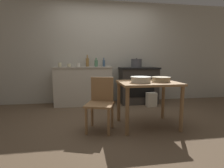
# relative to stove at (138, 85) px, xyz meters

# --- Properties ---
(ground_plane) EXTENTS (14.00, 14.00, 0.00)m
(ground_plane) POSITION_rel_stove_xyz_m (-0.80, -1.28, -0.45)
(ground_plane) COLOR brown
(wall_back) EXTENTS (8.00, 0.07, 2.55)m
(wall_back) POSITION_rel_stove_xyz_m (-0.80, 0.31, 0.82)
(wall_back) COLOR #B2AD9E
(wall_back) RESTS_ON ground_plane
(counter_cabinet) EXTENTS (1.37, 0.52, 0.92)m
(counter_cabinet) POSITION_rel_stove_xyz_m (-1.38, 0.03, 0.01)
(counter_cabinet) COLOR beige
(counter_cabinet) RESTS_ON ground_plane
(stove) EXTENTS (0.95, 0.58, 0.90)m
(stove) POSITION_rel_stove_xyz_m (0.00, 0.00, 0.00)
(stove) COLOR #38332D
(stove) RESTS_ON ground_plane
(work_table) EXTENTS (0.93, 0.72, 0.73)m
(work_table) POSITION_rel_stove_xyz_m (-0.34, -1.58, 0.16)
(work_table) COLOR #997047
(work_table) RESTS_ON ground_plane
(chair) EXTENTS (0.50, 0.50, 0.81)m
(chair) POSITION_rel_stove_xyz_m (-1.10, -1.60, -0.01)
(chair) COLOR #997047
(chair) RESTS_ON ground_plane
(flour_sack) EXTENTS (0.23, 0.16, 0.33)m
(flour_sack) POSITION_rel_stove_xyz_m (0.20, -0.41, -0.29)
(flour_sack) COLOR beige
(flour_sack) RESTS_ON ground_plane
(stock_pot) EXTENTS (0.28, 0.28, 0.23)m
(stock_pot) POSITION_rel_stove_xyz_m (-0.07, -0.04, 0.55)
(stock_pot) COLOR #4C4C51
(stock_pot) RESTS_ON stove
(mixing_bowl_large) EXTENTS (0.32, 0.32, 0.09)m
(mixing_bowl_large) POSITION_rel_stove_xyz_m (-0.48, -1.65, 0.33)
(mixing_bowl_large) COLOR silver
(mixing_bowl_large) RESTS_ON work_table
(mixing_bowl_small) EXTENTS (0.30, 0.30, 0.08)m
(mixing_bowl_small) POSITION_rel_stove_xyz_m (-0.13, -1.62, 0.32)
(mixing_bowl_small) COLOR tan
(mixing_bowl_small) RESTS_ON work_table
(bottle_far_left) EXTENTS (0.07, 0.07, 0.29)m
(bottle_far_left) POSITION_rel_stove_xyz_m (-1.27, 0.12, 0.58)
(bottle_far_left) COLOR olive
(bottle_far_left) RESTS_ON counter_cabinet
(bottle_left) EXTENTS (0.08, 0.08, 0.22)m
(bottle_left) POSITION_rel_stove_xyz_m (-1.06, 0.06, 0.55)
(bottle_left) COLOR #517F5B
(bottle_left) RESTS_ON counter_cabinet
(bottle_mid_left) EXTENTS (0.06, 0.06, 0.22)m
(bottle_mid_left) POSITION_rel_stove_xyz_m (-0.86, 0.17, 0.56)
(bottle_mid_left) COLOR #3D5675
(bottle_mid_left) RESTS_ON counter_cabinet
(cup_center_left) EXTENTS (0.07, 0.07, 0.10)m
(cup_center_left) POSITION_rel_stove_xyz_m (-1.90, -0.10, 0.52)
(cup_center_left) COLOR beige
(cup_center_left) RESTS_ON counter_cabinet
(cup_center) EXTENTS (0.07, 0.07, 0.08)m
(cup_center) POSITION_rel_stove_xyz_m (-1.69, -0.13, 0.51)
(cup_center) COLOR beige
(cup_center) RESTS_ON counter_cabinet
(cup_center_right) EXTENTS (0.08, 0.08, 0.10)m
(cup_center_right) POSITION_rel_stove_xyz_m (-1.48, -0.15, 0.52)
(cup_center_right) COLOR silver
(cup_center_right) RESTS_ON counter_cabinet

